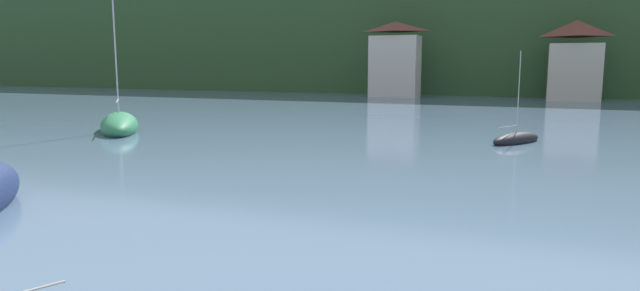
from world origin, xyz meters
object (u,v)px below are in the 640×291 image
object	(u,v)px
shore_building_west	(395,61)
sailboat_far_7	(119,125)
shore_building_westcentral	(575,62)
sailboat_far_9	(516,140)

from	to	relation	value
shore_building_west	sailboat_far_7	bearing A→B (deg)	-100.36
shore_building_west	shore_building_westcentral	bearing A→B (deg)	2.42
sailboat_far_7	sailboat_far_9	bearing A→B (deg)	-120.57
shore_building_west	sailboat_far_7	xyz separation A→B (m)	(-8.34, -45.60, -4.65)
shore_building_westcentral	sailboat_far_9	bearing A→B (deg)	-96.89
shore_building_west	sailboat_far_7	world-z (taller)	sailboat_far_7
shore_building_westcentral	sailboat_far_7	world-z (taller)	sailboat_far_7
shore_building_west	shore_building_westcentral	xyz separation A→B (m)	(22.97, 0.97, -0.19)
shore_building_west	shore_building_westcentral	world-z (taller)	shore_building_west
shore_building_west	sailboat_far_9	bearing A→B (deg)	-66.60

